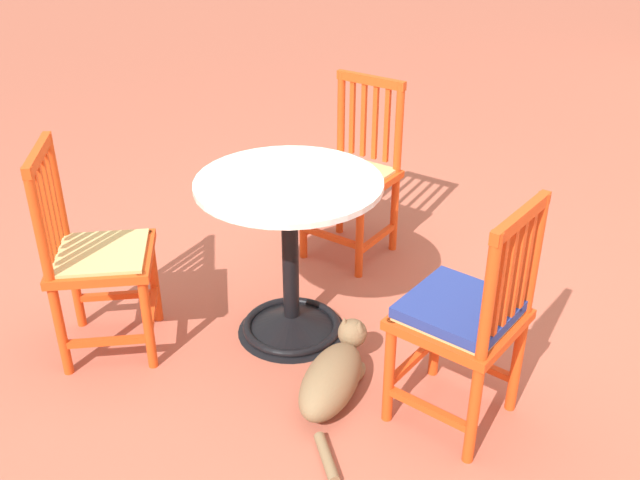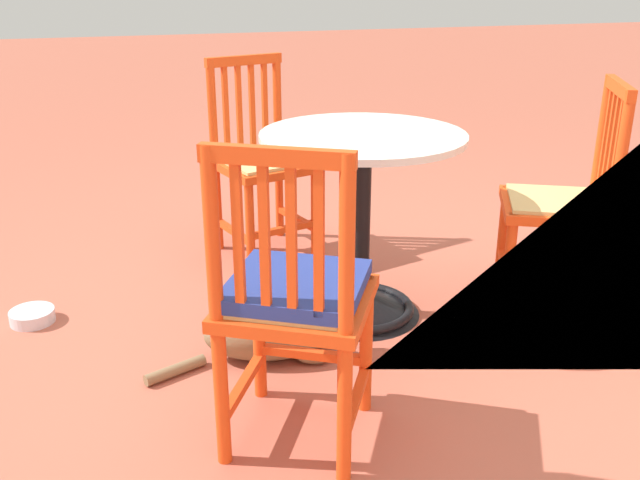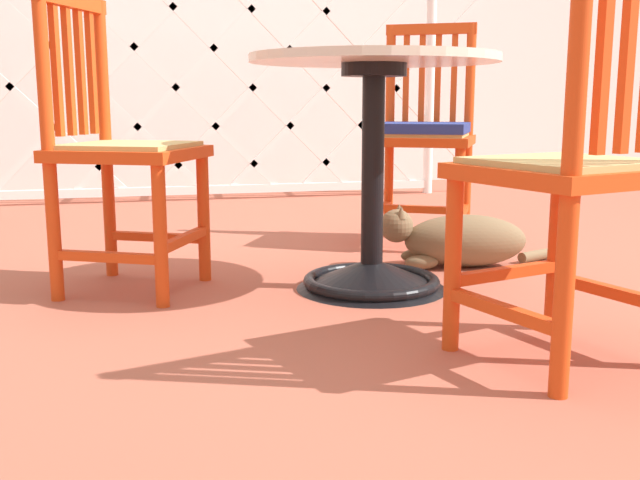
% 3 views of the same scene
% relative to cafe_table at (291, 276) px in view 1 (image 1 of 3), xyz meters
% --- Properties ---
extents(ground_plane, '(24.00, 24.00, 0.00)m').
position_rel_cafe_table_xyz_m(ground_plane, '(0.04, 0.02, -0.28)').
color(ground_plane, '#AD5642').
extents(cafe_table, '(0.76, 0.76, 0.73)m').
position_rel_cafe_table_xyz_m(cafe_table, '(0.00, 0.00, 0.00)').
color(cafe_table, black).
rests_on(cafe_table, ground_plane).
extents(orange_chair_facing_out, '(0.54, 0.54, 0.91)m').
position_rel_cafe_table_xyz_m(orange_chair_facing_out, '(-0.76, 0.18, 0.15)').
color(orange_chair_facing_out, '#D64214').
rests_on(orange_chair_facing_out, ground_plane).
extents(orange_chair_tucked_in, '(0.49, 0.49, 0.91)m').
position_rel_cafe_table_xyz_m(orange_chair_tucked_in, '(0.22, -0.76, 0.15)').
color(orange_chair_tucked_in, '#D64214').
rests_on(orange_chair_tucked_in, ground_plane).
extents(orange_chair_by_planter, '(0.55, 0.55, 0.91)m').
position_rel_cafe_table_xyz_m(orange_chair_by_planter, '(0.45, 0.71, 0.16)').
color(orange_chair_by_planter, '#D64214').
rests_on(orange_chair_by_planter, ground_plane).
extents(tabby_cat, '(0.75, 0.29, 0.23)m').
position_rel_cafe_table_xyz_m(tabby_cat, '(0.39, 0.24, -0.19)').
color(tabby_cat, brown).
rests_on(tabby_cat, ground_plane).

